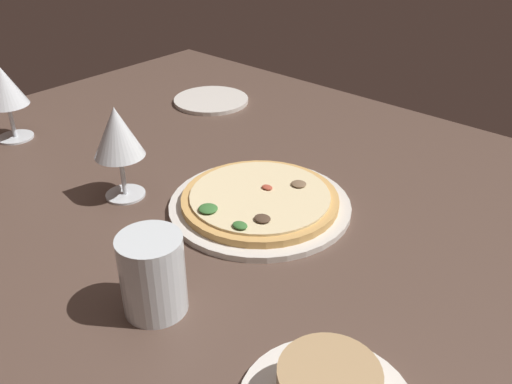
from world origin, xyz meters
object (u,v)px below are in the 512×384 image
pizza_main (260,202)px  wine_glass_far (4,88)px  wine_glass_near (117,135)px  water_glass (153,278)px  side_plate (211,100)px

pizza_main → wine_glass_far: size_ratio=1.94×
pizza_main → wine_glass_near: size_ratio=1.85×
pizza_main → water_glass: size_ratio=2.79×
wine_glass_near → side_plate: bearing=-63.3°
wine_glass_far → water_glass: (-60.49, 13.46, -5.97)cm
wine_glass_far → side_plate: 44.40cm
pizza_main → wine_glass_near: 24.86cm
pizza_main → side_plate: 48.19cm
water_glass → side_plate: 70.33cm
pizza_main → side_plate: pizza_main is taller
wine_glass_far → pizza_main: bearing=-167.0°
wine_glass_near → water_glass: (-25.16, 14.22, -6.38)cm
pizza_main → water_glass: 26.91cm
side_plate → wine_glass_near: bearing=116.7°
wine_glass_near → wine_glass_far: bearing=1.2°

